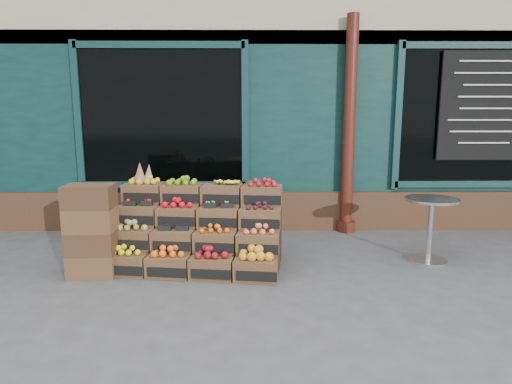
{
  "coord_description": "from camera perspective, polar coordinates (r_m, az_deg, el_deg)",
  "views": [
    {
      "loc": [
        -0.25,
        -4.36,
        1.73
      ],
      "look_at": [
        -0.2,
        0.7,
        0.85
      ],
      "focal_mm": 30.0,
      "sensor_mm": 36.0,
      "label": 1
    }
  ],
  "objects": [
    {
      "name": "bistro_table",
      "position": [
        5.56,
        22.24,
        -3.77
      ],
      "size": [
        0.62,
        0.62,
        0.79
      ],
      "rotation": [
        0.0,
        0.0,
        -0.33
      ],
      "color": "#ADAEB4",
      "rests_on": "ground"
    },
    {
      "name": "shopkeeper",
      "position": [
        7.56,
        -12.85,
        3.27
      ],
      "size": [
        0.68,
        0.46,
        1.79
      ],
      "primitive_type": "imported",
      "rotation": [
        0.0,
        0.0,
        3.09
      ],
      "color": "#144919",
      "rests_on": "ground"
    },
    {
      "name": "spare_crates",
      "position": [
        5.03,
        -21.07,
        -4.84
      ],
      "size": [
        0.52,
        0.37,
        1.02
      ],
      "rotation": [
        0.0,
        0.0,
        0.03
      ],
      "color": "brown",
      "rests_on": "ground"
    },
    {
      "name": "crate_display",
      "position": [
        5.12,
        -7.65,
        -5.61
      ],
      "size": [
        2.02,
        1.17,
        1.2
      ],
      "rotation": [
        0.0,
        0.0,
        -0.13
      ],
      "color": "brown",
      "rests_on": "ground"
    },
    {
      "name": "shop_facade",
      "position": [
        9.5,
        1.01,
        13.87
      ],
      "size": [
        12.0,
        6.24,
        4.8
      ],
      "color": "#0D2E2C",
      "rests_on": "ground"
    },
    {
      "name": "ground",
      "position": [
        4.7,
        2.57,
        -11.75
      ],
      "size": [
        60.0,
        60.0,
        0.0
      ],
      "primitive_type": "plane",
      "color": "#444447",
      "rests_on": "ground"
    }
  ]
}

